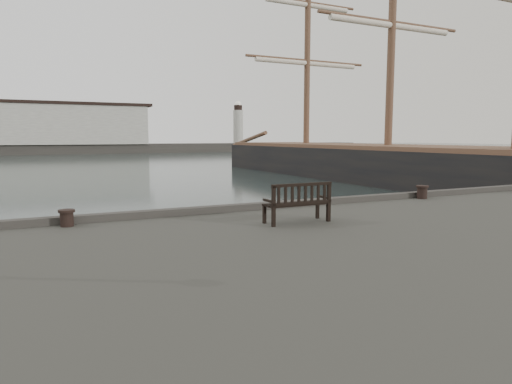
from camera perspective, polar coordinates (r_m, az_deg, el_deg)
ground at (r=13.93m, az=4.53°, el=-8.07°), size 400.00×400.00×0.00m
breakwater at (r=103.65m, az=-24.54°, el=6.71°), size 140.00×9.50×12.20m
bench at (r=10.92m, az=5.18°, el=-2.28°), size 1.63×0.58×0.93m
bollard_left at (r=11.29m, az=-22.57°, el=-3.02°), size 0.42×0.42×0.39m
bollard_right at (r=16.06m, az=20.05°, el=-0.01°), size 0.53×0.53×0.43m
tall_ship_main at (r=38.85m, az=16.06°, el=2.56°), size 9.41×43.87×32.81m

